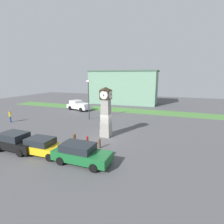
{
  "coord_description": "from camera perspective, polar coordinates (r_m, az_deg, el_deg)",
  "views": [
    {
      "loc": [
        7.21,
        -16.85,
        6.61
      ],
      "look_at": [
        0.01,
        2.08,
        2.39
      ],
      "focal_mm": 28.0,
      "sensor_mm": 36.0,
      "label": 1
    }
  ],
  "objects": [
    {
      "name": "ground_plane",
      "position": [
        19.48,
        -2.22,
        -8.08
      ],
      "size": [
        83.34,
        83.34,
        0.0
      ],
      "primitive_type": "plane",
      "color": "#4C4C4F"
    },
    {
      "name": "clock_tower",
      "position": [
        18.9,
        -2.0,
        -0.12
      ],
      "size": [
        1.33,
        1.45,
        5.46
      ],
      "color": "gray",
      "rests_on": "ground_plane"
    },
    {
      "name": "bollard_near_tower",
      "position": [
        17.76,
        -12.21,
        -8.5
      ],
      "size": [
        0.31,
        0.31,
        1.06
      ],
      "color": "brown",
      "rests_on": "ground_plane"
    },
    {
      "name": "bollard_mid_row",
      "position": [
        16.92,
        -8.05,
        -9.41
      ],
      "size": [
        0.2,
        0.2,
        1.05
      ],
      "color": "maroon",
      "rests_on": "ground_plane"
    },
    {
      "name": "bollard_far_row",
      "position": [
        16.51,
        -4.09,
        -10.11
      ],
      "size": [
        0.21,
        0.21,
        0.92
      ],
      "color": "brown",
      "rests_on": "ground_plane"
    },
    {
      "name": "car_navy_sedan",
      "position": [
        18.07,
        -28.8,
        -8.46
      ],
      "size": [
        4.21,
        2.02,
        1.62
      ],
      "color": "black",
      "rests_on": "ground_plane"
    },
    {
      "name": "car_near_tower",
      "position": [
        16.2,
        -21.67,
        -10.36
      ],
      "size": [
        4.01,
        1.91,
        1.44
      ],
      "color": "gold",
      "rests_on": "ground_plane"
    },
    {
      "name": "car_by_building",
      "position": [
        13.91,
        -10.12,
        -13.17
      ],
      "size": [
        4.53,
        1.92,
        1.55
      ],
      "color": "#19602D",
      "rests_on": "ground_plane"
    },
    {
      "name": "pickup_truck",
      "position": [
        34.79,
        -10.71,
        2.15
      ],
      "size": [
        5.46,
        3.37,
        1.85
      ],
      "color": "silver",
      "rests_on": "ground_plane"
    },
    {
      "name": "pedestrian_crossing_lot",
      "position": [
        29.16,
        -30.34,
        -1.02
      ],
      "size": [
        0.42,
        0.47,
        1.7
      ],
      "color": "#264CA5",
      "rests_on": "ground_plane"
    },
    {
      "name": "street_lamp_near_road",
      "position": [
        26.56,
        -7.65,
        4.87
      ],
      "size": [
        0.5,
        0.24,
        5.97
      ],
      "color": "#333338",
      "rests_on": "ground_plane"
    },
    {
      "name": "warehouse_blue_far",
      "position": [
        42.9,
        3.83,
        8.16
      ],
      "size": [
        16.41,
        7.78,
        7.86
      ],
      "color": "gray",
      "rests_on": "ground_plane"
    },
    {
      "name": "grass_verge_far",
      "position": [
        34.52,
        2.28,
        0.74
      ],
      "size": [
        50.01,
        4.27,
        0.04
      ],
      "primitive_type": "cube",
      "color": "#477A38",
      "rests_on": "ground_plane"
    }
  ]
}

